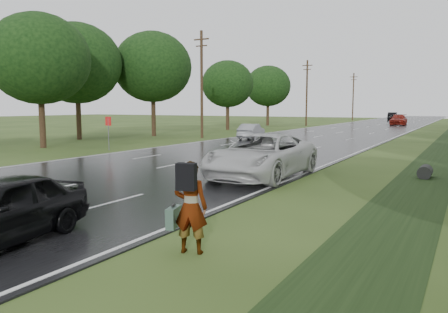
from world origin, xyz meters
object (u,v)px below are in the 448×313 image
road_sign (108,126)px  silver_sedan (251,131)px  white_pickup (262,156)px  pedestrian (189,206)px

road_sign → silver_sedan: bearing=73.3°
white_pickup → road_sign: bearing=158.7°
road_sign → silver_sedan: size_ratio=0.55×
road_sign → silver_sedan: (4.14, 13.79, -0.91)m
road_sign → white_pickup: 15.02m
road_sign → silver_sedan: road_sign is taller
silver_sedan → white_pickup: bearing=107.8°
pedestrian → silver_sedan: bearing=-83.4°
road_sign → pedestrian: 22.31m
road_sign → pedestrian: size_ratio=1.20×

